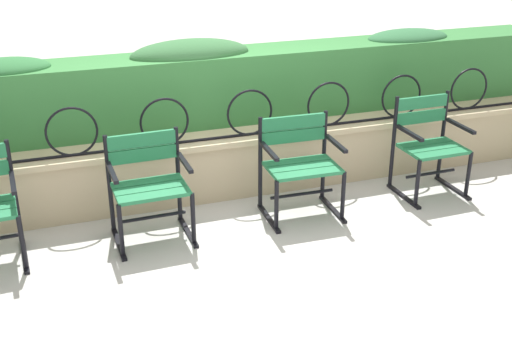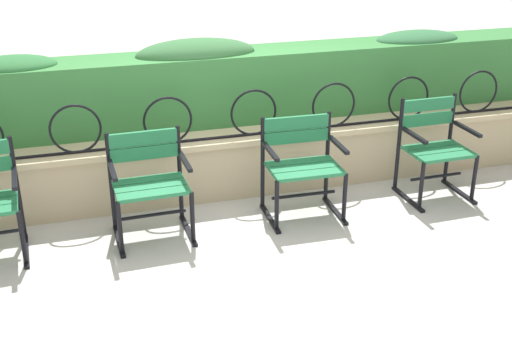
% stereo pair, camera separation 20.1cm
% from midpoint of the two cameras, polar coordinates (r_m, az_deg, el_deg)
% --- Properties ---
extents(ground_plane, '(60.00, 60.00, 0.00)m').
position_cam_midpoint_polar(ground_plane, '(5.16, -0.66, -6.15)').
color(ground_plane, '#B7B5AF').
extents(stone_wall, '(7.10, 0.41, 0.56)m').
position_cam_midpoint_polar(stone_wall, '(5.85, -3.61, 0.59)').
color(stone_wall, tan).
rests_on(stone_wall, ground).
extents(iron_arch_fence, '(6.57, 0.02, 0.42)m').
position_cam_midpoint_polar(iron_arch_fence, '(5.58, -5.06, 4.48)').
color(iron_arch_fence, black).
rests_on(iron_arch_fence, stone_wall).
extents(hedge_row, '(6.96, 0.51, 0.78)m').
position_cam_midpoint_polar(hedge_row, '(6.04, -4.85, 7.61)').
color(hedge_row, '#387A3D').
rests_on(hedge_row, stone_wall).
extents(park_chair_centre_left, '(0.61, 0.53, 0.83)m').
position_cam_midpoint_polar(park_chair_centre_left, '(5.12, -10.56, -1.12)').
color(park_chair_centre_left, '#237547').
rests_on(park_chair_centre_left, ground).
extents(park_chair_centre_right, '(0.64, 0.54, 0.83)m').
position_cam_midpoint_polar(park_chair_centre_right, '(5.42, 2.78, 0.73)').
color(park_chair_centre_right, '#237547').
rests_on(park_chair_centre_right, ground).
extents(park_chair_rightmost, '(0.58, 0.53, 0.88)m').
position_cam_midpoint_polar(park_chair_rightmost, '(6.00, 14.03, 2.35)').
color(park_chair_rightmost, '#237547').
rests_on(park_chair_rightmost, ground).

